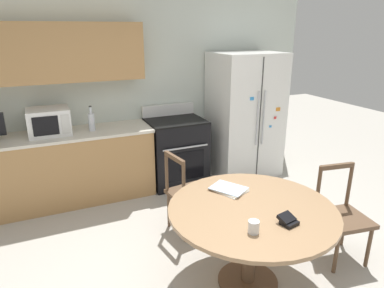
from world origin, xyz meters
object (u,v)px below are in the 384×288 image
(dining_chair_right, at_px, (342,217))
(microwave, at_px, (49,121))
(oven_range, at_px, (176,151))
(dining_chair_far, at_px, (188,194))
(counter_bottle, at_px, (92,121))
(refrigerator, at_px, (245,115))
(wallet, at_px, (288,220))
(candle_glass, at_px, (254,228))

(dining_chair_right, bearing_deg, microwave, -34.79)
(oven_range, relative_size, dining_chair_far, 1.20)
(counter_bottle, height_order, dining_chair_right, counter_bottle)
(refrigerator, height_order, dining_chair_right, refrigerator)
(oven_range, xyz_separation_m, microwave, (-1.59, 0.05, 0.59))
(dining_chair_right, bearing_deg, wallet, 26.06)
(dining_chair_far, distance_m, candle_glass, 1.32)
(refrigerator, height_order, dining_chair_far, refrigerator)
(dining_chair_right, distance_m, candle_glass, 1.25)
(oven_range, distance_m, wallet, 2.52)
(dining_chair_right, xyz_separation_m, candle_glass, (-1.18, -0.27, 0.34))
(counter_bottle, xyz_separation_m, dining_chair_right, (1.90, -2.23, -0.58))
(microwave, height_order, dining_chair_far, microwave)
(refrigerator, distance_m, microwave, 2.67)
(oven_range, xyz_separation_m, candle_glass, (-0.39, -2.50, 0.31))
(dining_chair_far, distance_m, dining_chair_right, 1.52)
(dining_chair_far, height_order, candle_glass, dining_chair_far)
(oven_range, height_order, candle_glass, oven_range)
(oven_range, height_order, microwave, microwave)
(oven_range, bearing_deg, counter_bottle, 179.97)
(refrigerator, relative_size, wallet, 12.12)
(oven_range, bearing_deg, wallet, -92.02)
(candle_glass, bearing_deg, oven_range, 81.21)
(counter_bottle, xyz_separation_m, candle_glass, (0.72, -2.50, -0.24))
(oven_range, xyz_separation_m, wallet, (-0.09, -2.50, 0.29))
(refrigerator, distance_m, candle_glass, 2.83)
(counter_bottle, distance_m, wallet, 2.71)
(counter_bottle, bearing_deg, candle_glass, -73.82)
(oven_range, relative_size, microwave, 2.28)
(counter_bottle, bearing_deg, dining_chair_far, -57.82)
(counter_bottle, xyz_separation_m, wallet, (1.02, -2.50, -0.26))
(refrigerator, xyz_separation_m, dining_chair_right, (-0.28, -2.16, -0.46))
(refrigerator, bearing_deg, oven_range, 176.46)
(microwave, bearing_deg, oven_range, -1.81)
(counter_bottle, height_order, candle_glass, counter_bottle)
(microwave, distance_m, dining_chair_far, 1.89)
(microwave, height_order, wallet, microwave)
(refrigerator, relative_size, oven_range, 1.66)
(dining_chair_far, xyz_separation_m, wallet, (0.25, -1.28, 0.33))
(microwave, relative_size, wallet, 3.20)
(refrigerator, bearing_deg, microwave, 177.49)
(microwave, distance_m, dining_chair_right, 3.36)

